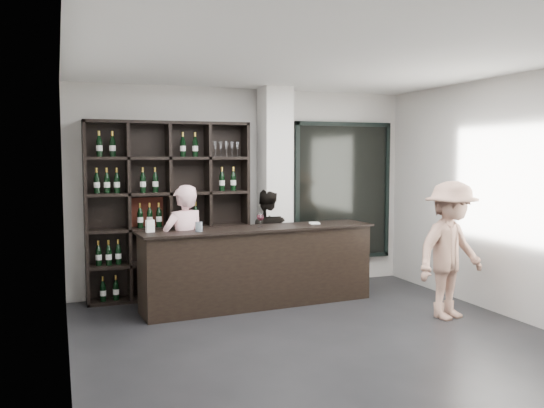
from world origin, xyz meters
name	(u,v)px	position (x,y,z in m)	size (l,w,h in m)	color
floor	(328,346)	(0.00, 0.00, -0.01)	(5.00, 5.50, 0.01)	black
wine_shelf	(169,211)	(-1.15, 2.57, 1.20)	(2.20, 0.35, 2.40)	black
structural_column	(275,190)	(0.35, 2.47, 1.45)	(0.40, 0.40, 2.90)	silver
glass_panel	(343,191)	(1.55, 2.69, 1.40)	(1.60, 0.08, 2.10)	black
tasting_counter	(259,266)	(-0.14, 1.75, 0.51)	(3.11, 0.65, 1.02)	black
taster_pink	(184,248)	(-1.10, 1.85, 0.79)	(0.58, 0.38, 1.58)	beige
taster_black	(267,241)	(0.20, 2.40, 0.74)	(0.71, 0.56, 1.47)	black
customer	(451,250)	(1.80, 0.40, 0.82)	(1.06, 0.61, 1.64)	tan
wine_glass	(260,219)	(-0.12, 1.77, 1.13)	(0.09, 0.09, 0.21)	white
spit_cup	(199,227)	(-0.97, 1.61, 1.08)	(0.09, 0.09, 0.12)	#ACC6D6
napkin_stack	(314,223)	(0.68, 1.85, 1.03)	(0.13, 0.13, 0.02)	white
card_stand	(150,226)	(-1.53, 1.76, 1.10)	(0.10, 0.05, 0.15)	white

